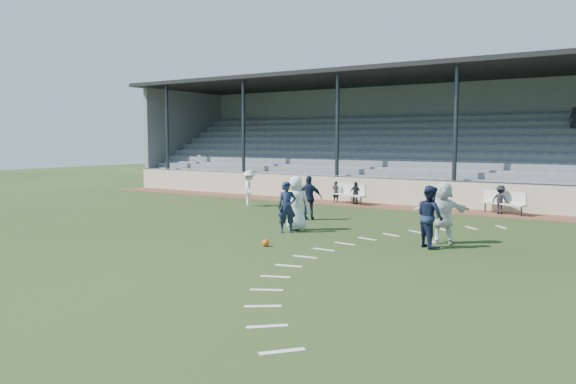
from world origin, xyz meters
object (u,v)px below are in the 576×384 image
at_px(football, 266,243).
at_px(player_navy_lead, 287,207).
at_px(bench_left, 350,192).
at_px(bench_right, 504,200).
at_px(trash_bin, 293,192).
at_px(player_white_lead, 296,203).

relative_size(football, player_navy_lead, 0.12).
height_order(bench_left, bench_right, same).
xyz_separation_m(bench_right, player_navy_lead, (-5.03, -8.82, 0.27)).
distance_m(bench_right, trash_bin, 10.23).
relative_size(bench_right, trash_bin, 2.49).
xyz_separation_m(football, player_white_lead, (-0.85, 3.00, 0.83)).
xyz_separation_m(player_white_lead, player_navy_lead, (0.01, -0.59, -0.08)).
distance_m(bench_left, trash_bin, 3.18).
relative_size(bench_left, player_white_lead, 1.07).
xyz_separation_m(bench_right, football, (-4.19, -11.23, -0.48)).
distance_m(trash_bin, player_navy_lead, 9.96).
bearing_deg(bench_right, football, -88.40).
relative_size(trash_bin, football, 3.90).
xyz_separation_m(bench_left, player_white_lead, (2.01, -8.04, 0.35)).
xyz_separation_m(bench_left, bench_right, (7.05, 0.20, 0.00)).
bearing_deg(bench_left, trash_bin, -156.55).
bearing_deg(player_white_lead, bench_right, -161.98).
bearing_deg(bench_right, bench_left, -156.35).
bearing_deg(bench_left, player_white_lead, -54.90).
height_order(trash_bin, player_white_lead, player_white_lead).
distance_m(bench_left, bench_right, 7.05).
relative_size(trash_bin, player_navy_lead, 0.47).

